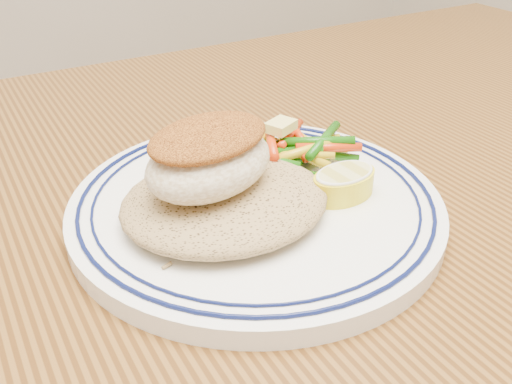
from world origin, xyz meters
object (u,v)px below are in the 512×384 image
object	(u,v)px
dining_table	(232,353)
plate	(256,204)
lemon_wedge	(344,182)
rice_pilaf	(225,197)
vegetable_pile	(291,149)
fish_fillet	(209,156)

from	to	relation	value
dining_table	plate	size ratio (longest dim) A/B	5.40
lemon_wedge	rice_pilaf	bearing A→B (deg)	166.17
dining_table	lemon_wedge	distance (m)	0.16
dining_table	vegetable_pile	distance (m)	0.17
dining_table	rice_pilaf	distance (m)	0.13
rice_pilaf	plate	bearing A→B (deg)	15.71
vegetable_pile	lemon_wedge	world-z (taller)	vegetable_pile
fish_fillet	vegetable_pile	xyz separation A→B (m)	(0.09, 0.04, -0.03)
dining_table	lemon_wedge	world-z (taller)	lemon_wedge
dining_table	fish_fillet	world-z (taller)	fish_fillet
fish_fillet	rice_pilaf	bearing A→B (deg)	-23.28
dining_table	rice_pilaf	xyz separation A→B (m)	(0.01, 0.02, 0.13)
dining_table	lemon_wedge	xyz separation A→B (m)	(0.10, 0.00, 0.12)
dining_table	fish_fillet	bearing A→B (deg)	87.12
dining_table	plate	xyz separation A→B (m)	(0.04, 0.03, 0.11)
dining_table	lemon_wedge	bearing A→B (deg)	1.33
rice_pilaf	fish_fillet	world-z (taller)	fish_fillet
fish_fillet	plate	bearing A→B (deg)	6.55
fish_fillet	vegetable_pile	world-z (taller)	fish_fillet
rice_pilaf	lemon_wedge	world-z (taller)	rice_pilaf
rice_pilaf	vegetable_pile	size ratio (longest dim) A/B	1.39
dining_table	plate	world-z (taller)	plate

